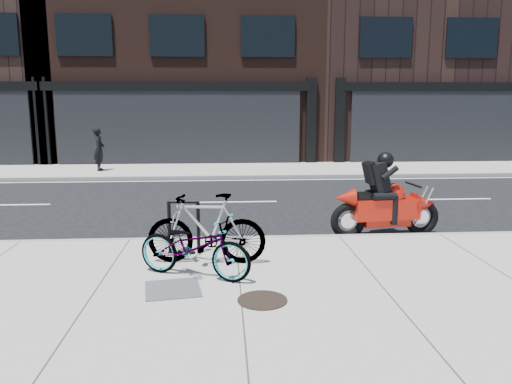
{
  "coord_description": "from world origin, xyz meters",
  "views": [
    {
      "loc": [
        -0.2,
        -11.18,
        2.72
      ],
      "look_at": [
        0.43,
        -1.37,
        0.9
      ],
      "focal_mm": 35.0,
      "sensor_mm": 36.0,
      "label": 1
    }
  ],
  "objects": [
    {
      "name": "utility_grate",
      "position": [
        -0.94,
        -4.56,
        0.14
      ],
      "size": [
        0.86,
        0.86,
        0.02
      ],
      "primitive_type": "cube",
      "rotation": [
        0.0,
        0.0,
        0.16
      ],
      "color": "#454648",
      "rests_on": "sidewalk_near"
    },
    {
      "name": "building_mideast",
      "position": [
        10.0,
        14.5,
        6.25
      ],
      "size": [
        12.0,
        10.0,
        12.5
      ],
      "primitive_type": "cube",
      "color": "black",
      "rests_on": "ground"
    },
    {
      "name": "sidewalk_far",
      "position": [
        0.0,
        7.75,
        0.07
      ],
      "size": [
        60.0,
        3.5,
        0.13
      ],
      "primitive_type": "cube",
      "color": "gray",
      "rests_on": "ground"
    },
    {
      "name": "building_center",
      "position": [
        -2.0,
        14.5,
        7.25
      ],
      "size": [
        12.0,
        10.0,
        14.5
      ],
      "primitive_type": "cube",
      "color": "black",
      "rests_on": "ground"
    },
    {
      "name": "motorcycle",
      "position": [
        3.12,
        -1.59,
        0.7
      ],
      "size": [
        2.31,
        0.64,
        1.72
      ],
      "rotation": [
        0.0,
        0.0,
        0.11
      ],
      "color": "black",
      "rests_on": "ground"
    },
    {
      "name": "manhole_cover",
      "position": [
        0.27,
        -5.03,
        0.14
      ],
      "size": [
        0.72,
        0.72,
        0.02
      ],
      "primitive_type": "cylinder",
      "rotation": [
        0.0,
        0.0,
        -0.1
      ],
      "color": "black",
      "rests_on": "sidewalk_near"
    },
    {
      "name": "ground",
      "position": [
        0.0,
        0.0,
        0.0
      ],
      "size": [
        120.0,
        120.0,
        0.0
      ],
      "primitive_type": "plane",
      "color": "black",
      "rests_on": "ground"
    },
    {
      "name": "bicycle_rear",
      "position": [
        -0.5,
        -3.43,
        0.7
      ],
      "size": [
        1.95,
        0.74,
        1.14
      ],
      "primitive_type": "imported",
      "rotation": [
        0.0,
        0.0,
        4.6
      ],
      "color": "gray",
      "rests_on": "sidewalk_near"
    },
    {
      "name": "sidewalk_near",
      "position": [
        0.0,
        -5.0,
        0.07
      ],
      "size": [
        60.0,
        6.0,
        0.13
      ],
      "primitive_type": "cube",
      "color": "gray",
      "rests_on": "ground"
    },
    {
      "name": "bicycle_front",
      "position": [
        -0.66,
        -4.07,
        0.6
      ],
      "size": [
        1.89,
        1.29,
        0.94
      ],
      "primitive_type": "imported",
      "rotation": [
        0.0,
        0.0,
        1.16
      ],
      "color": "gray",
      "rests_on": "sidewalk_near"
    },
    {
      "name": "pedestrian",
      "position": [
        -4.8,
        7.49,
        0.93
      ],
      "size": [
        0.44,
        0.62,
        1.6
      ],
      "primitive_type": "imported",
      "rotation": [
        0.0,
        0.0,
        1.67
      ],
      "color": "black",
      "rests_on": "sidewalk_far"
    },
    {
      "name": "bike_rack",
      "position": [
        -0.9,
        -2.89,
        0.68
      ],
      "size": [
        0.56,
        0.11,
        0.93
      ],
      "rotation": [
        0.0,
        0.0,
        -0.09
      ],
      "color": "black",
      "rests_on": "sidewalk_near"
    }
  ]
}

